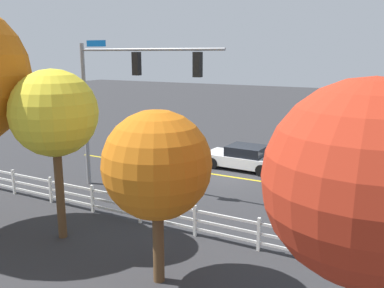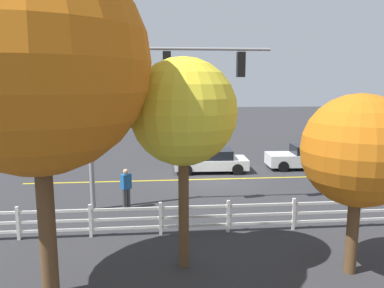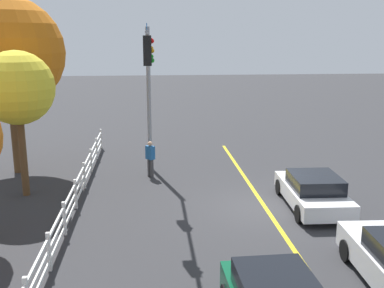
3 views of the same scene
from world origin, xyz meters
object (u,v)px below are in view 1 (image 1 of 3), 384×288
Objects in this scene: pedestrian at (110,169)px; tree_1 at (367,183)px; car_0 at (356,169)px; car_2 at (244,157)px; tree_2 at (157,165)px; tree_4 at (54,114)px.

pedestrian is 14.12m from tree_1.
car_2 is (5.87, 0.24, -0.04)m from car_0.
pedestrian is (4.48, 6.15, 0.28)m from car_2.
tree_4 is (4.56, -0.80, 0.98)m from tree_2.
tree_1 is (-11.87, 6.99, 3.12)m from pedestrian.
car_0 is 0.96× the size of tree_2.
car_0 is 13.88m from tree_1.
tree_2 is at bearing -11.45° from tree_1.
pedestrian is at bearing -68.37° from tree_4.
car_2 is 12.56m from tree_2.
car_2 is 12.13m from tree_4.
tree_1 reaches higher than car_2.
pedestrian is 0.28× the size of tree_1.
car_0 is 2.79× the size of pedestrian.
car_0 is at bearing -83.55° from tree_1.
car_2 is 15.45m from tree_1.
tree_1 is 10.02m from tree_4.
car_0 is 12.17m from pedestrian.
tree_2 reaches higher than pedestrian.
car_0 reaches higher than car_2.
tree_2 is at bearing 170.03° from tree_4.
tree_1 is at bearing 99.44° from car_0.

